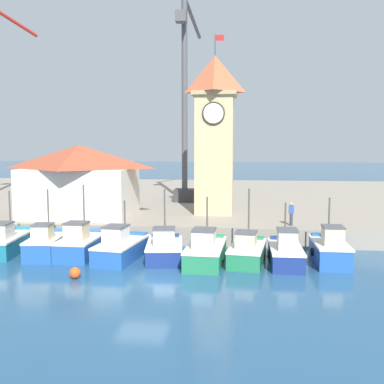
# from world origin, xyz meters

# --- Properties ---
(ground_plane) EXTENTS (300.00, 300.00, 0.00)m
(ground_plane) POSITION_xyz_m (0.00, 0.00, 0.00)
(ground_plane) COLOR navy
(quay_wharf) EXTENTS (120.00, 40.00, 1.29)m
(quay_wharf) POSITION_xyz_m (0.00, 28.55, 0.65)
(quay_wharf) COLOR gray
(quay_wharf) RESTS_ON ground
(fishing_boat_far_left) EXTENTS (2.40, 5.01, 3.95)m
(fishing_boat_far_left) POSITION_xyz_m (-9.96, 5.26, 0.73)
(fishing_boat_far_left) COLOR #196B7F
(fishing_boat_far_left) RESTS_ON ground
(fishing_boat_left_outer) EXTENTS (2.27, 4.34, 4.12)m
(fishing_boat_left_outer) POSITION_xyz_m (-7.14, 4.86, 0.76)
(fishing_boat_left_outer) COLOR #2356A8
(fishing_boat_left_outer) RESTS_ON ground
(fishing_boat_left_inner) EXTENTS (2.22, 4.41, 4.42)m
(fishing_boat_left_inner) POSITION_xyz_m (-4.95, 4.99, 0.78)
(fishing_boat_left_inner) COLOR #2356A8
(fishing_boat_left_inner) RESTS_ON ground
(fishing_boat_mid_left) EXTENTS (2.62, 4.94, 3.52)m
(fishing_boat_mid_left) POSITION_xyz_m (-2.32, 4.58, 0.74)
(fishing_boat_mid_left) COLOR #2356A8
(fishing_boat_mid_left) RESTS_ON ground
(fishing_boat_center) EXTENTS (2.66, 4.41, 4.22)m
(fishing_boat_center) POSITION_xyz_m (0.30, 4.85, 0.69)
(fishing_boat_center) COLOR navy
(fishing_boat_center) RESTS_ON ground
(fishing_boat_mid_right) EXTENTS (2.29, 5.01, 3.85)m
(fishing_boat_mid_right) POSITION_xyz_m (2.83, 4.21, 0.74)
(fishing_boat_mid_right) COLOR #237A4C
(fishing_boat_mid_right) RESTS_ON ground
(fishing_boat_right_inner) EXTENTS (2.44, 4.47, 4.32)m
(fishing_boat_right_inner) POSITION_xyz_m (5.24, 4.64, 0.68)
(fishing_boat_right_inner) COLOR #237A4C
(fishing_boat_right_inner) RESTS_ON ground
(fishing_boat_right_outer) EXTENTS (1.92, 4.51, 3.53)m
(fishing_boat_right_outer) POSITION_xyz_m (7.45, 4.53, 0.73)
(fishing_boat_right_outer) COLOR navy
(fishing_boat_right_outer) RESTS_ON ground
(fishing_boat_far_right) EXTENTS (1.99, 4.16, 3.80)m
(fishing_boat_far_right) POSITION_xyz_m (10.05, 5.08, 0.80)
(fishing_boat_far_right) COLOR #2356A8
(fishing_boat_far_right) RESTS_ON ground
(clock_tower) EXTENTS (3.48, 3.48, 14.21)m
(clock_tower) POSITION_xyz_m (2.67, 15.06, 8.00)
(clock_tower) COLOR tan
(clock_tower) RESTS_ON quay_wharf
(warehouse_left) EXTENTS (8.61, 6.16, 5.56)m
(warehouse_left) POSITION_xyz_m (-7.75, 12.52, 4.15)
(warehouse_left) COLOR silver
(warehouse_left) RESTS_ON quay_wharf
(port_crane_far) EXTENTS (2.00, 9.28, 20.20)m
(port_crane_far) POSITION_xyz_m (-0.67, 22.39, 9.30)
(port_crane_far) COLOR #353539
(port_crane_far) RESTS_ON quay_wharf
(mooring_buoy) EXTENTS (0.60, 0.60, 0.60)m
(mooring_buoy) POSITION_xyz_m (-3.66, 0.52, 0.30)
(mooring_buoy) COLOR #E54C19
(mooring_buoy) RESTS_ON ground
(dock_worker_near_tower) EXTENTS (0.34, 0.22, 1.62)m
(dock_worker_near_tower) POSITION_xyz_m (8.32, 9.99, 2.14)
(dock_worker_near_tower) COLOR #33333D
(dock_worker_near_tower) RESTS_ON quay_wharf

